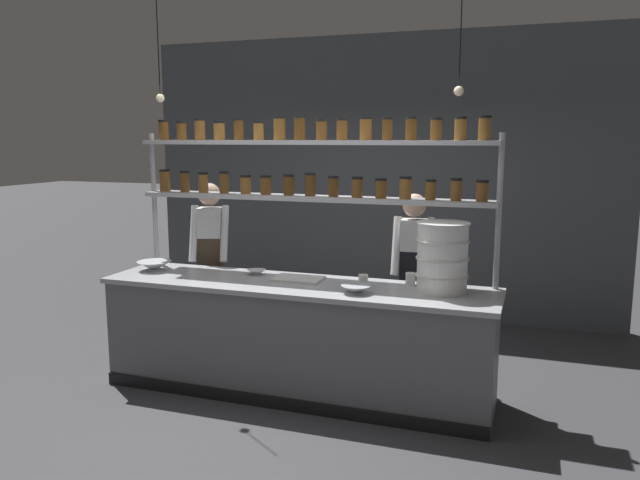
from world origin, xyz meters
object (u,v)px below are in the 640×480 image
chef_center (413,272)px  serving_cup_by_board (363,281)px  prep_bowl_near_left (356,289)px  prep_bowl_center_back (154,266)px  serving_cup_front (410,279)px  cutting_board (298,279)px  spice_shelf_unit (310,171)px  chef_left (211,257)px  prep_bowl_center_front (257,272)px  container_stack (442,257)px

chef_center → serving_cup_by_board: size_ratio=15.72×
prep_bowl_near_left → prep_bowl_center_back: prep_bowl_center_back is taller
serving_cup_front → cutting_board: bearing=-172.0°
spice_shelf_unit → prep_bowl_near_left: bearing=-42.2°
chef_center → serving_cup_front: chef_center is taller
chef_left → serving_cup_front: chef_left is taller
prep_bowl_near_left → prep_bowl_center_front: prep_bowl_near_left is taller
container_stack → prep_bowl_center_back: (-2.51, -0.05, -0.23)m
chef_center → cutting_board: (-0.82, -0.67, 0.02)m
cutting_board → prep_bowl_center_back: 1.34m
spice_shelf_unit → chef_left: size_ratio=1.87×
chef_left → serving_cup_by_board: chef_left is taller
chef_center → container_stack: size_ratio=3.00×
serving_cup_by_board → prep_bowl_near_left: bearing=-90.5°
spice_shelf_unit → serving_cup_by_board: bearing=-28.1°
serving_cup_front → prep_bowl_center_back: bearing=-175.5°
chef_center → prep_bowl_center_back: 2.28m
container_stack → prep_bowl_near_left: size_ratio=2.38×
prep_bowl_center_front → chef_center: bearing=25.5°
container_stack → serving_cup_front: size_ratio=5.25×
cutting_board → prep_bowl_center_back: size_ratio=1.34×
container_stack → cutting_board: 1.19m
prep_bowl_near_left → serving_cup_front: 0.51m
chef_left → prep_bowl_near_left: size_ratio=7.40×
chef_center → prep_bowl_center_back: size_ratio=5.37×
chef_left → serving_cup_front: size_ratio=16.32×
prep_bowl_center_front → serving_cup_front: serving_cup_front is taller
chef_left → cutting_board: chef_left is taller
spice_shelf_unit → prep_bowl_center_back: spice_shelf_unit is taller
spice_shelf_unit → prep_bowl_near_left: 1.12m
chef_center → serving_cup_front: (0.08, -0.54, 0.06)m
container_stack → prep_bowl_near_left: (-0.60, -0.26, -0.24)m
chef_left → prep_bowl_center_front: bearing=-49.7°
container_stack → spice_shelf_unit: bearing=168.6°
spice_shelf_unit → cutting_board: spice_shelf_unit is taller
serving_cup_by_board → prep_bowl_center_back: bearing=179.8°
prep_bowl_center_back → chef_center: bearing=18.4°
cutting_board → prep_bowl_near_left: prep_bowl_near_left is taller
spice_shelf_unit → serving_cup_front: 1.22m
cutting_board → prep_bowl_center_front: (-0.41, 0.08, 0.01)m
prep_bowl_near_left → serving_cup_by_board: size_ratio=2.20×
cutting_board → prep_bowl_center_front: prep_bowl_center_front is taller
chef_left → prep_bowl_near_left: 1.82m
spice_shelf_unit → container_stack: 1.32m
chef_left → container_stack: chef_left is taller
cutting_board → serving_cup_by_board: size_ratio=3.93×
prep_bowl_center_front → container_stack: bearing=-2.8°
container_stack → serving_cup_by_board: size_ratio=5.24×
chef_center → cutting_board: size_ratio=4.00×
prep_bowl_near_left → prep_bowl_center_back: bearing=173.7°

